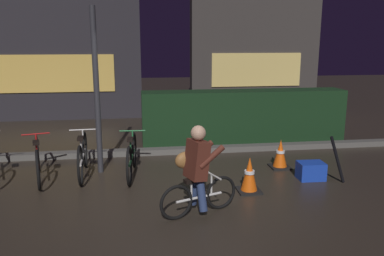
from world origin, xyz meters
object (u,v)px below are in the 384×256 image
(street_post, at_px, (97,92))
(closed_umbrella, at_px, (337,160))
(blue_crate, at_px, (311,171))
(cyclist, at_px, (197,170))
(parked_bike_center_left, at_px, (83,156))
(parked_bike_left_mid, at_px, (38,160))
(parked_bike_center_right, at_px, (132,157))
(traffic_cone_near, at_px, (249,175))
(traffic_cone_far, at_px, (280,154))

(street_post, distance_m, closed_umbrella, 4.24)
(street_post, height_order, blue_crate, street_post)
(blue_crate, bearing_deg, cyclist, -153.33)
(parked_bike_center_left, relative_size, blue_crate, 3.83)
(parked_bike_center_left, bearing_deg, parked_bike_left_mid, 97.70)
(parked_bike_center_right, height_order, blue_crate, parked_bike_center_right)
(street_post, height_order, parked_bike_center_right, street_post)
(traffic_cone_near, relative_size, blue_crate, 1.28)
(parked_bike_left_mid, xyz_separation_m, traffic_cone_far, (4.32, 0.05, -0.09))
(blue_crate, bearing_deg, traffic_cone_near, -161.72)
(traffic_cone_far, xyz_separation_m, closed_umbrella, (0.63, -0.92, 0.15))
(parked_bike_center_right, height_order, closed_umbrella, closed_umbrella)
(parked_bike_center_left, xyz_separation_m, blue_crate, (3.90, -0.76, -0.20))
(closed_umbrella, bearing_deg, blue_crate, -41.79)
(parked_bike_left_mid, height_order, parked_bike_center_left, parked_bike_center_left)
(parked_bike_center_left, relative_size, cyclist, 1.35)
(traffic_cone_near, xyz_separation_m, blue_crate, (1.21, 0.40, -0.12))
(traffic_cone_near, relative_size, cyclist, 0.45)
(parked_bike_center_left, bearing_deg, closed_umbrella, -106.31)
(blue_crate, bearing_deg, parked_bike_center_right, 168.25)
(parked_bike_left_mid, xyz_separation_m, parked_bike_center_right, (1.58, 0.01, -0.00))
(parked_bike_center_left, xyz_separation_m, traffic_cone_near, (2.69, -1.16, -0.08))
(traffic_cone_near, bearing_deg, street_post, 151.55)
(traffic_cone_near, relative_size, traffic_cone_far, 1.04)
(traffic_cone_near, distance_m, blue_crate, 1.28)
(street_post, xyz_separation_m, parked_bike_center_right, (0.57, -0.27, -1.11))
(parked_bike_left_mid, xyz_separation_m, parked_bike_center_left, (0.72, 0.13, 0.01))
(parked_bike_center_right, xyz_separation_m, traffic_cone_near, (1.83, -1.03, -0.07))
(parked_bike_left_mid, distance_m, parked_bike_center_right, 1.58)
(cyclist, bearing_deg, parked_bike_center_left, 112.31)
(parked_bike_center_left, height_order, cyclist, cyclist)
(parked_bike_center_right, bearing_deg, blue_crate, -97.27)
(parked_bike_center_left, distance_m, blue_crate, 3.98)
(parked_bike_left_mid, relative_size, traffic_cone_near, 2.87)
(parked_bike_center_right, height_order, traffic_cone_far, parked_bike_center_right)
(parked_bike_left_mid, bearing_deg, closed_umbrella, -113.55)
(traffic_cone_far, bearing_deg, closed_umbrella, -55.76)
(traffic_cone_far, bearing_deg, blue_crate, -66.09)
(parked_bike_center_left, bearing_deg, traffic_cone_near, -116.25)
(street_post, bearing_deg, traffic_cone_far, -3.90)
(cyclist, bearing_deg, parked_bike_center_right, 96.29)
(closed_umbrella, bearing_deg, parked_bike_center_right, -19.33)
(street_post, xyz_separation_m, traffic_cone_near, (2.40, -1.30, -1.18))
(street_post, relative_size, parked_bike_left_mid, 1.80)
(parked_bike_center_right, xyz_separation_m, cyclist, (0.89, -1.71, 0.28))
(parked_bike_center_left, height_order, closed_umbrella, closed_umbrella)
(traffic_cone_far, distance_m, closed_umbrella, 1.13)
(parked_bike_left_mid, relative_size, parked_bike_center_right, 0.98)
(cyclist, bearing_deg, traffic_cone_far, 22.34)
(blue_crate, xyz_separation_m, closed_umbrella, (0.33, -0.25, 0.26))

